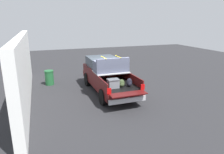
{
  "coord_description": "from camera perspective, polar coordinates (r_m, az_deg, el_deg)",
  "views": [
    {
      "loc": [
        -11.13,
        3.82,
        4.23
      ],
      "look_at": [
        -0.6,
        0.0,
        1.1
      ],
      "focal_mm": 32.83,
      "sensor_mm": 36.0,
      "label": 1
    }
  ],
  "objects": [
    {
      "name": "building_facade",
      "position": [
        11.79,
        -23.34,
        2.1
      ],
      "size": [
        10.84,
        0.36,
        3.47
      ],
      "primitive_type": "cube",
      "color": "white",
      "rests_on": "ground_plane"
    },
    {
      "name": "pickup_truck",
      "position": [
        12.56,
        -1.55,
        0.64
      ],
      "size": [
        6.05,
        2.06,
        2.23
      ],
      "color": "#470F0F",
      "rests_on": "ground_plane"
    },
    {
      "name": "trash_can",
      "position": [
        14.38,
        -17.05,
        -0.15
      ],
      "size": [
        0.6,
        0.6,
        0.98
      ],
      "color": "#1E592D",
      "rests_on": "ground_plane"
    },
    {
      "name": "ground_plane",
      "position": [
        12.5,
        -0.94,
        -4.16
      ],
      "size": [
        40.0,
        40.0,
        0.0
      ],
      "primitive_type": "plane",
      "color": "#262628"
    }
  ]
}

